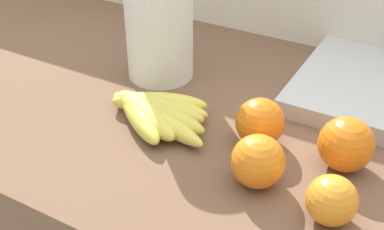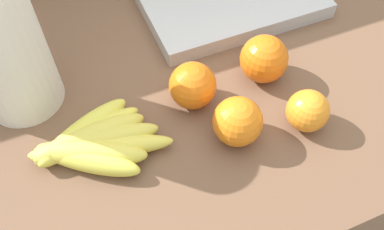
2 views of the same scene
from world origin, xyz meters
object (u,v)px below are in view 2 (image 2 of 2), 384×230
object	(u,v)px
orange_back_left	(238,122)
orange_far_right	(264,59)
orange_center	(308,111)
banana_bunch	(91,144)
orange_right	(193,86)

from	to	relation	value
orange_back_left	orange_far_right	bearing A→B (deg)	44.86
orange_center	orange_back_left	bearing A→B (deg)	169.37
banana_bunch	orange_back_left	bearing A→B (deg)	-15.52
orange_center	orange_far_right	size ratio (longest dim) A/B	0.82
orange_far_right	orange_back_left	bearing A→B (deg)	-135.14
orange_center	orange_far_right	bearing A→B (deg)	96.87
orange_far_right	orange_right	world-z (taller)	orange_far_right
orange_back_left	orange_far_right	world-z (taller)	orange_far_right
orange_center	orange_right	xyz separation A→B (m)	(-0.15, 0.11, 0.01)
orange_right	banana_bunch	bearing A→B (deg)	-170.00
orange_back_left	orange_right	size ratio (longest dim) A/B	1.00
orange_back_left	orange_far_right	distance (m)	0.14
orange_far_right	orange_right	distance (m)	0.13
banana_bunch	orange_center	bearing A→B (deg)	-13.87
banana_bunch	orange_right	bearing A→B (deg)	10.00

